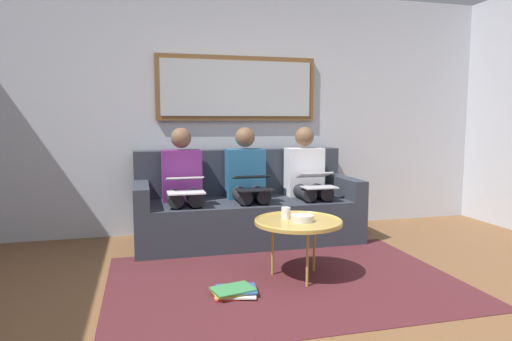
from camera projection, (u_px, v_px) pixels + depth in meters
The scene contains 15 objects.
ground_plane at pixel (329, 341), 2.57m from camera, with size 6.00×5.20×0.10m, color brown.
wall_rear at pixel (236, 112), 4.92m from camera, with size 6.00×0.12×2.60m, color #B7BCC6.
area_rug at pixel (284, 281), 3.38m from camera, with size 2.60×1.80×0.01m, color #4C1E23.
couch at pixel (246, 209), 4.56m from camera, with size 2.20×0.90×0.90m.
framed_mirror at pixel (237, 88), 4.80m from camera, with size 1.73×0.05×0.69m.
coffee_table at pixel (298, 222), 3.41m from camera, with size 0.67×0.67×0.46m.
cup at pixel (286, 213), 3.46m from camera, with size 0.07×0.07×0.09m, color silver.
bowl at pixel (302, 218), 3.37m from camera, with size 0.17×0.17×0.05m, color beige.
person_left at pixel (307, 179), 4.62m from camera, with size 0.38×0.58×1.14m.
laptop_silver at pixel (316, 180), 4.38m from camera, with size 0.33×0.34×0.15m.
person_middle at pixel (247, 181), 4.46m from camera, with size 0.38×0.58×1.14m.
laptop_black at pixel (253, 183), 4.22m from camera, with size 0.34×0.32×0.14m.
person_right at pixel (183, 183), 4.31m from camera, with size 0.38×0.58×1.14m.
laptop_white at pixel (185, 185), 4.06m from camera, with size 0.33×0.34×0.14m.
magazine_stack at pixel (235, 291), 3.10m from camera, with size 0.34×0.27×0.05m.
Camera 1 is at (1.02, 2.26, 1.21)m, focal length 31.36 mm.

